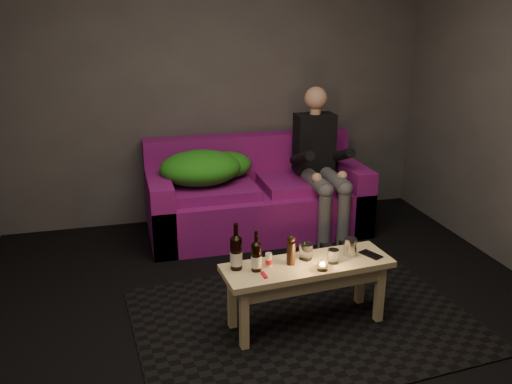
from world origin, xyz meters
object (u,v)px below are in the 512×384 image
beer_bottle_a (236,252)px  steel_cup (350,247)px  beer_bottle_b (256,256)px  coffee_table (307,274)px  person (320,160)px  sofa (256,198)px

beer_bottle_a → steel_cup: 0.75m
steel_cup → beer_bottle_b: bearing=-174.8°
beer_bottle_b → beer_bottle_a: bearing=154.8°
coffee_table → beer_bottle_a: beer_bottle_a is taller
coffee_table → beer_bottle_a: (-0.45, 0.04, 0.19)m
person → steel_cup: person is taller
sofa → beer_bottle_b: sofa is taller
sofa → coffee_table: 1.64m
sofa → beer_bottle_a: (-0.54, -1.60, 0.25)m
sofa → beer_bottle_b: (-0.42, -1.65, 0.23)m
steel_cup → beer_bottle_a: bearing=-179.6°
person → coffee_table: bearing=-113.4°
sofa → beer_bottle_b: size_ratio=7.56×
coffee_table → beer_bottle_a: 0.49m
beer_bottle_a → person: bearing=52.9°
beer_bottle_b → coffee_table: bearing=2.8°
person → beer_bottle_a: person is taller
steel_cup → sofa: bearing=97.6°
coffee_table → steel_cup: 0.33m
coffee_table → beer_bottle_b: beer_bottle_b is taller
beer_bottle_a → beer_bottle_b: bearing=-25.2°
beer_bottle_b → steel_cup: 0.64m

